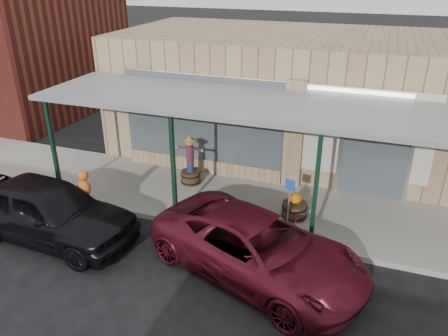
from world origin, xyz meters
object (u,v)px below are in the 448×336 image
(parked_sedan, at_px, (49,210))
(car_maroon, at_px, (258,248))
(handicap_sign, at_px, (289,197))
(barrel_scarecrow, at_px, (190,168))
(barrel_pumpkin, at_px, (294,208))

(parked_sedan, relative_size, car_maroon, 0.95)
(car_maroon, bearing_deg, handicap_sign, 12.62)
(barrel_scarecrow, height_order, car_maroon, barrel_scarecrow)
(barrel_scarecrow, relative_size, barrel_pumpkin, 2.00)
(handicap_sign, bearing_deg, parked_sedan, -137.37)
(barrel_scarecrow, bearing_deg, barrel_pumpkin, -17.86)
(barrel_pumpkin, relative_size, parked_sedan, 0.16)
(barrel_pumpkin, height_order, car_maroon, car_maroon)
(handicap_sign, distance_m, car_maroon, 1.97)
(barrel_scarecrow, relative_size, car_maroon, 0.31)
(handicap_sign, relative_size, car_maroon, 0.27)
(barrel_pumpkin, bearing_deg, barrel_scarecrow, 164.70)
(barrel_scarecrow, xyz_separation_m, car_maroon, (3.06, -3.34, 0.02))
(barrel_pumpkin, height_order, parked_sedan, parked_sedan)
(barrel_scarecrow, height_order, handicap_sign, barrel_scarecrow)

